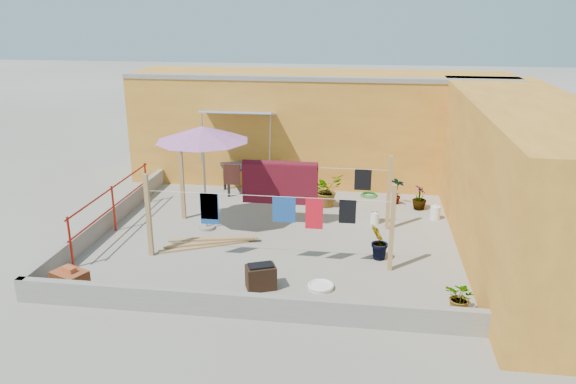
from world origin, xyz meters
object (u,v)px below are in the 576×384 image
object	(u,v)px
patio_umbrella	(202,134)
brick_stack	(70,282)
brazier	(261,277)
plant_back_a	(327,190)
white_basin	(321,286)
green_hose	(369,195)
outdoor_table	(252,167)
water_jug_b	(375,218)
water_jug_a	(435,213)

from	to	relation	value
patio_umbrella	brick_stack	size ratio (longest dim) A/B	3.50
patio_umbrella	brazier	world-z (taller)	patio_umbrella
plant_back_a	white_basin	bearing A→B (deg)	-86.97
green_hose	white_basin	bearing A→B (deg)	-98.90
white_basin	green_hose	xyz separation A→B (m)	(0.87, 5.57, -0.01)
green_hose	brazier	bearing A→B (deg)	-109.13
outdoor_table	green_hose	distance (m)	3.39
brick_stack	water_jug_b	xyz separation A→B (m)	(5.57, 4.31, -0.08)
brick_stack	white_basin	size ratio (longest dim) A/B	1.47
brick_stack	water_jug_b	distance (m)	7.04
patio_umbrella	plant_back_a	bearing A→B (deg)	37.05
patio_umbrella	water_jug_b	xyz separation A→B (m)	(3.96, 0.91, -2.15)
water_jug_a	plant_back_a	xyz separation A→B (m)	(-2.75, 0.61, 0.27)
water_jug_b	brazier	bearing A→B (deg)	-120.37
outdoor_table	green_hose	size ratio (longest dim) A/B	3.93
plant_back_a	water_jug_b	bearing A→B (deg)	-41.84
outdoor_table	green_hose	xyz separation A→B (m)	(3.32, 0.00, -0.68)
brick_stack	green_hose	distance (m)	8.39
plant_back_a	water_jug_a	bearing A→B (deg)	-12.54
brick_stack	green_hose	size ratio (longest dim) A/B	1.53
brazier	plant_back_a	size ratio (longest dim) A/B	0.73
brazier	water_jug_b	world-z (taller)	brazier
brazier	white_basin	bearing A→B (deg)	7.70
water_jug_a	water_jug_b	distance (m)	1.57
water_jug_b	outdoor_table	bearing A→B (deg)	148.90
patio_umbrella	water_jug_b	bearing A→B (deg)	12.90
brick_stack	water_jug_b	size ratio (longest dim) A/B	2.24
white_basin	green_hose	distance (m)	5.64
water_jug_b	green_hose	distance (m)	2.10
patio_umbrella	water_jug_a	size ratio (longest dim) A/B	6.76
brick_stack	water_jug_a	bearing A→B (deg)	34.39
plant_back_a	brick_stack	bearing A→B (deg)	-128.36
patio_umbrella	green_hose	xyz separation A→B (m)	(3.81, 3.00, -2.26)
brick_stack	plant_back_a	distance (m)	6.94
brick_stack	plant_back_a	world-z (taller)	plant_back_a
brick_stack	brazier	size ratio (longest dim) A/B	1.14
patio_umbrella	brazier	bearing A→B (deg)	-56.19
white_basin	plant_back_a	bearing A→B (deg)	93.03
patio_umbrella	water_jug_a	bearing A→B (deg)	14.66
white_basin	water_jug_b	distance (m)	3.63
patio_umbrella	brick_stack	world-z (taller)	patio_umbrella
patio_umbrella	outdoor_table	xyz separation A→B (m)	(0.49, 3.00, -1.58)
white_basin	water_jug_a	world-z (taller)	water_jug_a
outdoor_table	brick_stack	bearing A→B (deg)	-108.19
plant_back_a	green_hose	bearing A→B (deg)	40.68
patio_umbrella	brick_stack	bearing A→B (deg)	-115.30
patio_umbrella	green_hose	world-z (taller)	patio_umbrella
brick_stack	water_jug_b	world-z (taller)	brick_stack
brick_stack	patio_umbrella	bearing A→B (deg)	64.70
brazier	water_jug_b	bearing A→B (deg)	59.63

